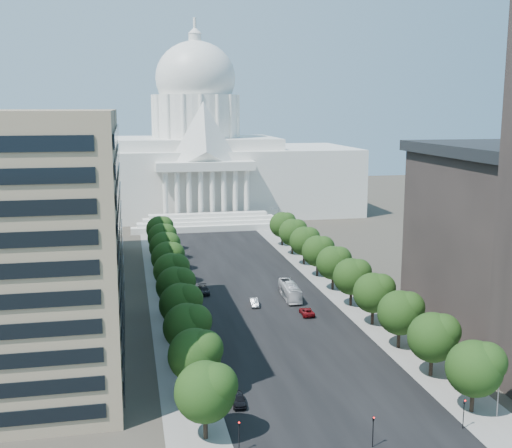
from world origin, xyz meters
TOP-DOWN VIEW (x-y plane):
  - road_asphalt at (0.00, 90.00)m, footprint 30.00×260.00m
  - sidewalk_left at (-19.00, 90.00)m, footprint 8.00×260.00m
  - sidewalk_right at (19.00, 90.00)m, footprint 8.00×260.00m
  - capitol at (0.00, 184.89)m, footprint 120.00×56.00m
  - office_block_left_far at (-48.00, 100.00)m, footprint 38.00×52.00m
  - tree_l_a at (-17.66, 11.81)m, footprint 7.79×7.60m
  - tree_l_b at (-17.66, 23.81)m, footprint 7.79×7.60m
  - tree_l_c at (-17.66, 35.81)m, footprint 7.79×7.60m
  - tree_l_d at (-17.66, 47.81)m, footprint 7.79×7.60m
  - tree_l_e at (-17.66, 59.81)m, footprint 7.79×7.60m
  - tree_l_f at (-17.66, 71.81)m, footprint 7.79×7.60m
  - tree_l_g at (-17.66, 83.81)m, footprint 7.79×7.60m
  - tree_l_h at (-17.66, 95.81)m, footprint 7.79×7.60m
  - tree_l_i at (-17.66, 107.81)m, footprint 7.79×7.60m
  - tree_l_j at (-17.66, 119.81)m, footprint 7.79×7.60m
  - tree_r_a at (18.34, 11.81)m, footprint 7.79×7.60m
  - tree_r_b at (18.34, 23.81)m, footprint 7.79×7.60m
  - tree_r_c at (18.34, 35.81)m, footprint 7.79×7.60m
  - tree_r_d at (18.34, 47.81)m, footprint 7.79×7.60m
  - tree_r_e at (18.34, 59.81)m, footprint 7.79×7.60m
  - tree_r_f at (18.34, 71.81)m, footprint 7.79×7.60m
  - tree_r_g at (18.34, 83.81)m, footprint 7.79×7.60m
  - tree_r_h at (18.34, 95.81)m, footprint 7.79×7.60m
  - tree_r_i at (18.34, 107.81)m, footprint 7.79×7.60m
  - tree_r_j at (18.34, 119.81)m, footprint 7.79×7.60m
  - traffic_signal_left at (-14.50, 7.99)m, footprint 0.18×0.49m
  - traffic_signal_right at (14.50, 7.99)m, footprint 0.18×0.49m
  - traffic_signal_median at (1.50, 5.99)m, footprint 0.18×0.49m
  - streetlight_a at (19.90, 10.00)m, footprint 2.61×0.44m
  - streetlight_b at (19.90, 35.00)m, footprint 2.61×0.44m
  - streetlight_c at (19.90, 60.00)m, footprint 2.61×0.44m
  - streetlight_d at (19.90, 85.00)m, footprint 2.61×0.44m
  - streetlight_e at (19.90, 110.00)m, footprint 2.61×0.44m
  - streetlight_f at (19.90, 135.00)m, footprint 2.61×0.44m
  - car_dark_a at (-12.47, 20.15)m, footprint 1.99×4.61m
  - car_silver at (-1.69, 63.52)m, footprint 1.90×4.69m
  - car_red at (7.36, 55.67)m, footprint 2.55×5.18m
  - car_dark_b at (-10.85, 74.31)m, footprint 2.37×5.57m
  - car_parked at (-14.00, 29.48)m, footprint 2.28×4.87m
  - city_bus at (6.89, 67.23)m, footprint 3.33×12.11m

SIDE VIEW (x-z plane):
  - road_asphalt at x=0.00m, z-range -0.01..0.01m
  - sidewalk_left at x=-19.00m, z-range -0.01..0.01m
  - sidewalk_right at x=19.00m, z-range -0.01..0.01m
  - car_red at x=7.36m, z-range 0.00..1.41m
  - car_silver at x=-1.69m, z-range 0.00..1.52m
  - car_dark_a at x=-12.47m, z-range 0.00..1.55m
  - car_dark_b at x=-10.85m, z-range 0.00..1.60m
  - car_parked at x=-14.00m, z-range 0.00..1.61m
  - city_bus at x=6.89m, z-range 0.00..3.34m
  - traffic_signal_left at x=-14.50m, z-range 0.94..5.24m
  - traffic_signal_right at x=14.50m, z-range 0.94..5.24m
  - traffic_signal_median at x=1.50m, z-range 0.94..5.24m
  - streetlight_a at x=19.90m, z-range 1.32..10.32m
  - streetlight_b at x=19.90m, z-range 1.32..10.32m
  - streetlight_c at x=19.90m, z-range 1.32..10.32m
  - streetlight_d at x=19.90m, z-range 1.32..10.32m
  - streetlight_e at x=19.90m, z-range 1.32..10.32m
  - streetlight_f at x=19.90m, z-range 1.32..10.32m
  - tree_l_a at x=-17.66m, z-range 1.47..11.44m
  - tree_l_b at x=-17.66m, z-range 1.47..11.44m
  - tree_l_c at x=-17.66m, z-range 1.47..11.44m
  - tree_l_d at x=-17.66m, z-range 1.47..11.44m
  - tree_l_e at x=-17.66m, z-range 1.47..11.44m
  - tree_l_f at x=-17.66m, z-range 1.47..11.44m
  - tree_l_g at x=-17.66m, z-range 1.47..11.44m
  - tree_l_h at x=-17.66m, z-range 1.47..11.44m
  - tree_l_i at x=-17.66m, z-range 1.47..11.44m
  - tree_l_j at x=-17.66m, z-range 1.47..11.44m
  - tree_r_a at x=18.34m, z-range 1.47..11.44m
  - tree_r_b at x=18.34m, z-range 1.47..11.44m
  - tree_r_c at x=18.34m, z-range 1.47..11.44m
  - tree_r_d at x=18.34m, z-range 1.47..11.44m
  - tree_r_e at x=18.34m, z-range 1.47..11.44m
  - tree_r_f at x=18.34m, z-range 1.47..11.44m
  - tree_r_g at x=18.34m, z-range 1.47..11.44m
  - tree_r_h at x=18.34m, z-range 1.47..11.44m
  - tree_r_i at x=18.34m, z-range 1.47..11.44m
  - tree_r_j at x=18.34m, z-range 1.47..11.44m
  - office_block_left_far at x=-48.00m, z-range 0.00..30.00m
  - capitol at x=0.00m, z-range -16.49..56.51m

